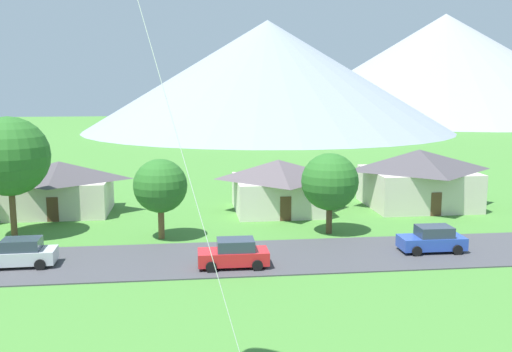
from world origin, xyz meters
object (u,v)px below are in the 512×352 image
object	(u,v)px
house_right_center	(60,187)
tree_center	(160,186)
house_rightmost	(278,184)
tree_near_left	(9,156)
tree_left_of_center	(330,182)
parked_car_red_mid_west	(234,254)
parked_car_silver_mid_east	(20,253)
house_leftmost	(418,177)
parked_car_blue_west_end	(432,239)

from	to	relation	value
house_right_center	tree_center	size ratio (longest dim) A/B	1.53
house_rightmost	tree_near_left	distance (m)	21.49
house_right_center	tree_left_of_center	distance (m)	23.02
tree_left_of_center	parked_car_red_mid_west	world-z (taller)	tree_left_of_center
house_rightmost	parked_car_silver_mid_east	size ratio (longest dim) A/B	1.96
tree_near_left	parked_car_silver_mid_east	bearing A→B (deg)	-71.80
house_leftmost	tree_left_of_center	bearing A→B (deg)	-140.63
house_rightmost	parked_car_red_mid_west	xyz separation A→B (m)	(-5.12, -15.30, -1.45)
house_right_center	house_rightmost	distance (m)	18.54
tree_near_left	tree_center	size ratio (longest dim) A/B	1.52
house_leftmost	tree_left_of_center	distance (m)	13.29
tree_left_of_center	parked_car_silver_mid_east	bearing A→B (deg)	-164.60
house_leftmost	parked_car_red_mid_west	world-z (taller)	house_leftmost
parked_car_blue_west_end	parked_car_red_mid_west	size ratio (longest dim) A/B	1.00
house_right_center	parked_car_red_mid_west	xyz separation A→B (m)	(13.38, -16.52, -1.45)
house_leftmost	parked_car_red_mid_west	xyz separation A→B (m)	(-17.86, -15.64, -1.80)
house_leftmost	house_right_center	bearing A→B (deg)	178.39
tree_left_of_center	house_right_center	bearing A→B (deg)	156.18
parked_car_red_mid_west	parked_car_blue_west_end	bearing A→B (deg)	7.13
parked_car_silver_mid_east	tree_near_left	bearing A→B (deg)	108.20
house_leftmost	tree_left_of_center	size ratio (longest dim) A/B	1.62
house_leftmost	house_rightmost	bearing A→B (deg)	-178.43
parked_car_red_mid_west	tree_left_of_center	bearing A→B (deg)	43.52
house_right_center	house_leftmost	bearing A→B (deg)	-1.61
house_leftmost	tree_center	xyz separation A→B (m)	(-22.43, -8.39, 1.13)
tree_left_of_center	house_rightmost	bearing A→B (deg)	107.31
house_rightmost	parked_car_blue_west_end	xyz separation A→B (m)	(7.99, -13.65, -1.45)
house_right_center	tree_near_left	bearing A→B (deg)	-102.66
tree_near_left	parked_car_red_mid_west	distance (m)	18.22
house_leftmost	house_rightmost	xyz separation A→B (m)	(-12.74, -0.35, -0.34)
house_rightmost	tree_center	world-z (taller)	tree_center
tree_left_of_center	parked_car_silver_mid_east	xyz separation A→B (m)	(-20.33, -5.60, -2.98)
house_leftmost	tree_near_left	world-z (taller)	tree_near_left
tree_center	parked_car_silver_mid_east	world-z (taller)	tree_center
house_right_center	parked_car_blue_west_end	world-z (taller)	house_right_center
parked_car_blue_west_end	house_leftmost	bearing A→B (deg)	71.27
parked_car_blue_west_end	tree_center	bearing A→B (deg)	162.38
tree_center	house_leftmost	bearing A→B (deg)	20.50
tree_near_left	tree_center	distance (m)	10.85
house_leftmost	tree_near_left	xyz separation A→B (m)	(-32.95, -6.73, 3.19)
house_rightmost	parked_car_red_mid_west	distance (m)	16.20
tree_near_left	house_leftmost	bearing A→B (deg)	11.54
house_rightmost	tree_center	distance (m)	12.67
house_rightmost	tree_left_of_center	distance (m)	8.57
parked_car_red_mid_west	house_rightmost	bearing A→B (deg)	71.48
house_rightmost	tree_center	xyz separation A→B (m)	(-9.69, -8.04, 1.48)
tree_near_left	tree_center	xyz separation A→B (m)	(10.52, -1.66, -2.05)
parked_car_silver_mid_east	parked_car_blue_west_end	bearing A→B (deg)	-0.01
house_leftmost	tree_near_left	distance (m)	33.78
house_leftmost	parked_car_red_mid_west	distance (m)	23.81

